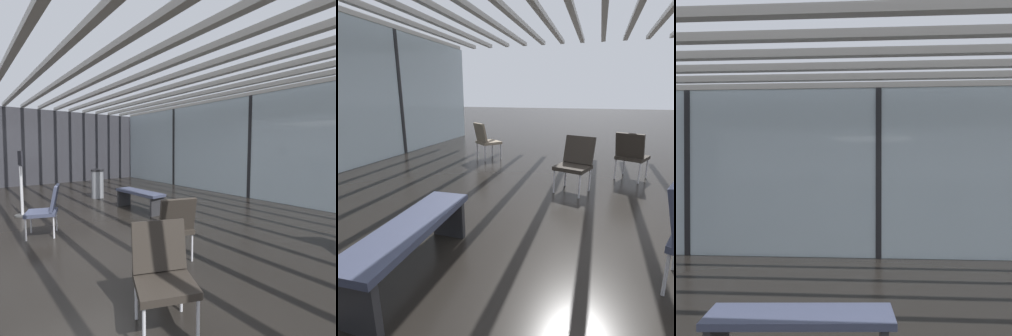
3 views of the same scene
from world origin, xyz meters
TOP-DOWN VIEW (x-y plane):
  - ground_plane at (0.00, 0.00)m, footprint 60.00×60.00m
  - glass_curtain_wall at (0.00, 5.20)m, footprint 14.00×0.08m
  - window_mullion_0 at (-3.50, 5.20)m, footprint 0.10×0.12m
  - window_mullion_1 at (0.00, 5.20)m, footprint 0.10×0.12m
  - side_wall_left_panels at (-6.95, 1.60)m, footprint 0.10×11.20m
  - ceiling_slats at (0.00, 1.90)m, footprint 13.72×6.72m
  - lounge_chair_0 at (1.89, 0.64)m, footprint 0.65×0.62m
  - lounge_chair_1 at (-0.25, -0.43)m, footprint 0.64×0.66m
  - lounge_chair_2 at (2.80, -0.26)m, footprint 0.68×0.65m
  - waiting_bench at (-0.75, 1.77)m, footprint 1.52×0.50m
  - trash_bin at (-2.85, 1.62)m, footprint 0.38×0.38m
  - info_sign at (-1.93, -0.53)m, footprint 0.44×0.32m

SIDE VIEW (x-z plane):
  - ground_plane at x=0.00m, z-range 0.00..0.00m
  - waiting_bench at x=-0.75m, z-range 0.13..0.60m
  - trash_bin at x=-2.85m, z-range 0.00..0.86m
  - lounge_chair_0 at x=1.89m, z-range 0.06..0.93m
  - lounge_chair_1 at x=-0.25m, z-range 0.06..0.93m
  - lounge_chair_2 at x=2.80m, z-range 0.06..0.93m
  - info_sign at x=-1.93m, z-range -0.04..1.40m
  - glass_curtain_wall at x=0.00m, z-range 0.00..3.03m
  - window_mullion_0 at x=-3.50m, z-range 0.00..3.03m
  - window_mullion_1 at x=0.00m, z-range 0.00..3.03m
  - side_wall_left_panels at x=-6.95m, z-range 0.00..3.03m
  - ceiling_slats at x=0.00m, z-range 3.03..3.13m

